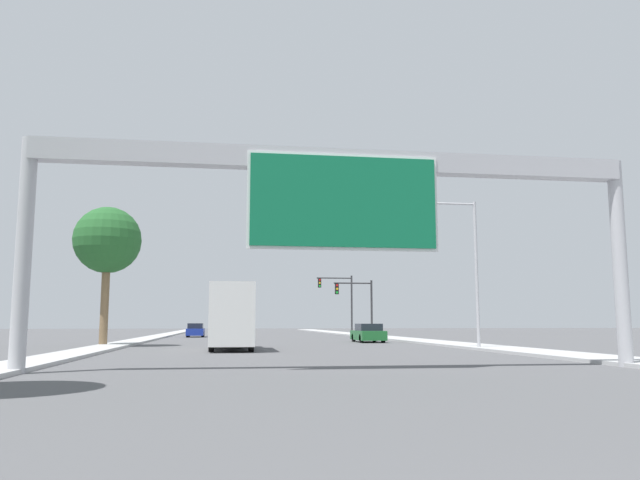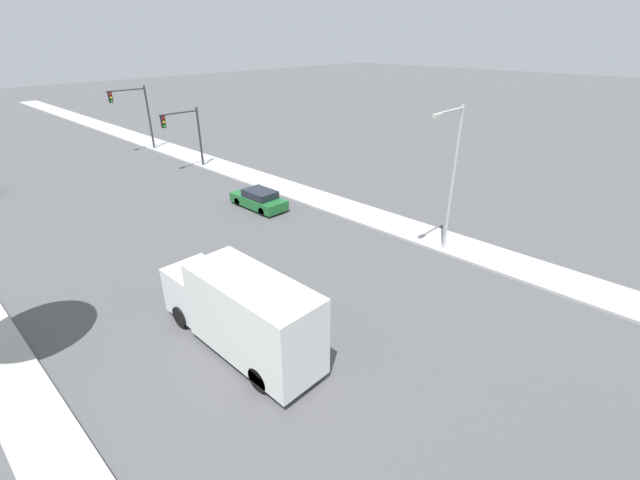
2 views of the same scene
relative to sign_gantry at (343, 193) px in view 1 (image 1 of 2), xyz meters
The scene contains 10 objects.
sidewalk_right 43.95m from the sign_gantry, 75.04° to the left, with size 3.00×120.00×0.15m.
median_strip_left 43.82m from the sign_gantry, 104.33° to the left, with size 2.00×120.00×0.15m.
sign_gantry is the anchor object (origin of this frame).
car_near_right 28.70m from the sign_gantry, 75.65° to the left, with size 1.90×4.63×1.42m.
car_mid_right 47.18m from the sign_gantry, 98.58° to the left, with size 1.73×4.38×1.41m.
truck_box_primary 16.26m from the sign_gantry, 102.83° to the left, with size 2.32×8.24×3.58m.
traffic_light_near_intersection 41.14m from the sign_gantry, 77.37° to the left, with size 3.86×0.32×5.63m.
traffic_light_mid_block 50.91m from the sign_gantry, 79.78° to the left, with size 4.13×0.32×6.82m.
palm_tree_background 24.27m from the sign_gantry, 118.27° to the left, with size 4.28×4.28×8.93m.
street_lamp_right 17.13m from the sign_gantry, 54.40° to the left, with size 2.97×0.28×8.47m.
Camera 1 is at (-3.70, -2.11, 1.54)m, focal length 35.00 mm.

